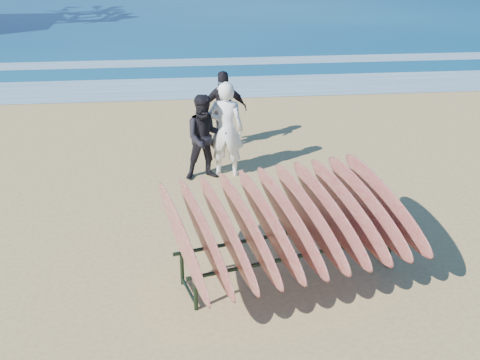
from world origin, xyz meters
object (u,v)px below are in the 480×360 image
(surfboard_rack, at_px, (290,220))
(person_dark_a, at_px, (205,138))
(person_white, at_px, (226,129))
(person_dark_b, at_px, (224,110))

(surfboard_rack, relative_size, person_dark_a, 2.18)
(person_white, bearing_deg, person_dark_b, -79.53)
(person_white, relative_size, person_dark_a, 1.12)
(surfboard_rack, xyz_separation_m, person_dark_b, (-0.48, 5.40, -0.04))
(surfboard_rack, bearing_deg, person_dark_b, 80.15)
(person_dark_a, height_order, person_dark_b, person_dark_b)
(surfboard_rack, distance_m, person_dark_a, 3.78)
(person_dark_a, distance_m, person_dark_b, 1.82)
(surfboard_rack, relative_size, person_white, 1.94)
(surfboard_rack, bearing_deg, person_white, 83.63)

